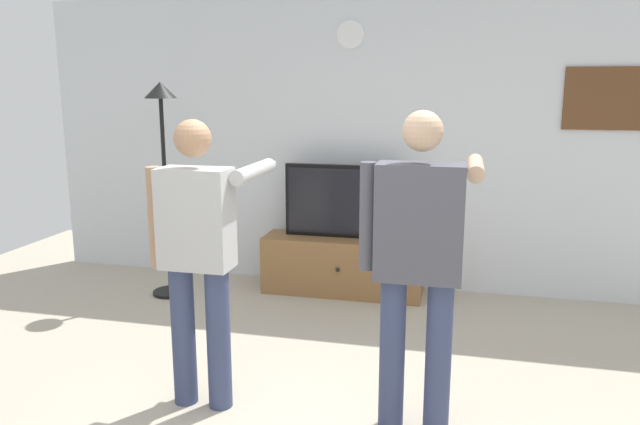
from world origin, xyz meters
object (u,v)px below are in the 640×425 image
wall_clock (351,35)px  person_standing_nearer_lamp (198,249)px  tv_stand (342,266)px  floor_lamp (163,145)px  framed_picture (608,98)px  person_standing_nearer_couch (419,254)px  television (344,201)px

wall_clock → person_standing_nearer_lamp: (-0.42, -2.43, -1.36)m
tv_stand → floor_lamp: 1.93m
floor_lamp → framed_picture: bearing=10.5°
framed_picture → person_standing_nearer_couch: size_ratio=0.40×
framed_picture → floor_lamp: 3.79m
tv_stand → person_standing_nearer_couch: bearing=-68.6°
person_standing_nearer_couch → person_standing_nearer_lamp: bearing=-179.2°
person_standing_nearer_lamp → floor_lamp: bearing=122.5°
tv_stand → person_standing_nearer_lamp: bearing=-101.0°
floor_lamp → person_standing_nearer_couch: floor_lamp is taller
tv_stand → person_standing_nearer_lamp: 2.29m
tv_stand → television: (0.00, 0.05, 0.59)m
tv_stand → person_standing_nearer_couch: (0.84, -2.13, 0.75)m
person_standing_nearer_lamp → television: bearing=79.2°
tv_stand → framed_picture: framed_picture is taller
television → wall_clock: wall_clock is taller
wall_clock → framed_picture: bearing=0.1°
wall_clock → framed_picture: size_ratio=0.35×
framed_picture → floor_lamp: bearing=-169.5°
television → wall_clock: 1.49m
framed_picture → person_standing_nearer_lamp: (-2.59, -2.44, -0.81)m
tv_stand → television: television is taller
floor_lamp → person_standing_nearer_lamp: 2.11m
tv_stand → wall_clock: (0.00, 0.29, 2.06)m
wall_clock → floor_lamp: bearing=-155.9°
person_standing_nearer_lamp → person_standing_nearer_couch: (1.25, 0.02, 0.05)m
television → wall_clock: (0.00, 0.24, 1.47)m
television → person_standing_nearer_lamp: bearing=-100.8°
tv_stand → television: size_ratio=1.34×
tv_stand → floor_lamp: bearing=-165.6°
framed_picture → floor_lamp: size_ratio=0.36×
floor_lamp → person_standing_nearer_couch: size_ratio=1.08×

